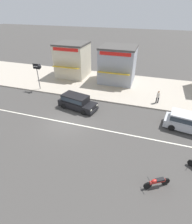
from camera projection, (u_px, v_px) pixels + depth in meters
ground_plane at (67, 123)px, 17.42m from camera, size 160.00×160.00×0.00m
lane_centre_stripe at (67, 123)px, 17.42m from camera, size 50.40×0.14×0.01m
kerb_strip at (98, 84)px, 25.74m from camera, size 68.00×10.00×0.15m
minivan_black_1 at (77, 101)px, 19.48m from camera, size 4.64×2.60×1.56m
minivan_silver_2 at (188, 121)px, 16.15m from camera, size 4.57×2.53×1.56m
motorcycle_0 at (157, 182)px, 11.15m from camera, size 1.63×1.08×0.80m
arrow_signboard at (40, 68)px, 22.33m from camera, size 1.28×0.74×3.49m
pedestrian_near_clock at (158, 96)px, 20.17m from camera, size 0.34×0.34×1.53m
shopfront_corner_warung at (118, 64)px, 25.15m from camera, size 4.93×5.31×5.03m
shopfront_far_kios at (73, 60)px, 27.26m from camera, size 4.62×5.19×5.03m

